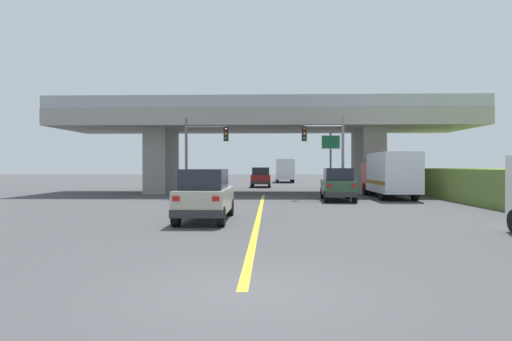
{
  "coord_description": "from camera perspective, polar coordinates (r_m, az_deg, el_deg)",
  "views": [
    {
      "loc": [
        0.47,
        -7.25,
        2.12
      ],
      "look_at": [
        -0.42,
        20.53,
        1.86
      ],
      "focal_mm": 30.32,
      "sensor_mm": 36.0,
      "label": 1
    }
  ],
  "objects": [
    {
      "name": "sedan_oncoming",
      "position": [
        44.46,
        0.65,
        -0.89
      ],
      "size": [
        1.99,
        4.69,
        2.02
      ],
      "color": "maroon",
      "rests_on": "ground"
    },
    {
      "name": "traffic_signal_farside",
      "position": [
        29.65,
        -7.31,
        3.13
      ],
      "size": [
        2.97,
        0.36,
        5.44
      ],
      "color": "#56595E",
      "rests_on": "ground"
    },
    {
      "name": "traffic_signal_nearside",
      "position": [
        28.59,
        9.59,
        3.13
      ],
      "size": [
        2.76,
        0.36,
        5.41
      ],
      "color": "slate",
      "rests_on": "ground"
    },
    {
      "name": "highway_sign",
      "position": [
        32.7,
        9.82,
        2.64
      ],
      "size": [
        1.37,
        0.17,
        4.6
      ],
      "color": "#56595E",
      "rests_on": "ground"
    },
    {
      "name": "lane_divider_stripe",
      "position": [
        19.75,
        0.47,
        -5.62
      ],
      "size": [
        0.2,
        24.77,
        0.01
      ],
      "primitive_type": "cube",
      "color": "yellow",
      "rests_on": "ground"
    },
    {
      "name": "overpass_bridge",
      "position": [
        34.9,
        1.07,
        5.46
      ],
      "size": [
        32.35,
        8.18,
        7.25
      ],
      "color": "gray",
      "rests_on": "ground"
    },
    {
      "name": "suv_lead",
      "position": [
        16.97,
        -6.69,
        -3.22
      ],
      "size": [
        1.86,
        4.62,
        2.02
      ],
      "color": "#B7B29E",
      "rests_on": "ground"
    },
    {
      "name": "semi_truck_distant",
      "position": [
        58.2,
        3.81,
        0.05
      ],
      "size": [
        2.33,
        7.57,
        3.08
      ],
      "color": "silver",
      "rests_on": "ground"
    },
    {
      "name": "box_truck",
      "position": [
        30.18,
        17.24,
        -0.48
      ],
      "size": [
        2.33,
        7.07,
        3.02
      ],
      "color": "red",
      "rests_on": "ground"
    },
    {
      "name": "suv_crossing",
      "position": [
        27.18,
        10.74,
        -1.81
      ],
      "size": [
        2.11,
        4.47,
        2.02
      ],
      "rotation": [
        0.0,
        0.0,
        -0.05
      ],
      "color": "#2D4C33",
      "rests_on": "ground"
    },
    {
      "name": "ground",
      "position": [
        34.84,
        1.07,
        -2.95
      ],
      "size": [
        160.0,
        160.0,
        0.0
      ],
      "primitive_type": "plane",
      "color": "#424244"
    }
  ]
}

